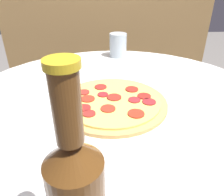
{
  "coord_description": "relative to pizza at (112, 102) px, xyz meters",
  "views": [
    {
      "loc": [
        -0.05,
        -0.58,
        1.01
      ],
      "look_at": [
        -0.02,
        -0.03,
        0.7
      ],
      "focal_mm": 35.0,
      "sensor_mm": 36.0,
      "label": 1
    }
  ],
  "objects": [
    {
      "name": "fence_panel",
      "position": [
        0.02,
        0.98,
        0.01
      ],
      "size": [
        1.41,
        0.04,
        1.41
      ],
      "color": "olive",
      "rests_on": "ground_plane"
    },
    {
      "name": "pizza",
      "position": [
        0.0,
        0.0,
        0.0
      ],
      "size": [
        0.32,
        0.32,
        0.02
      ],
      "color": "tan",
      "rests_on": "table"
    },
    {
      "name": "beer_bottle",
      "position": [
        -0.06,
        -0.37,
        0.09
      ],
      "size": [
        0.07,
        0.07,
        0.27
      ],
      "color": "#563314",
      "rests_on": "table"
    },
    {
      "name": "drinking_glass",
      "position": [
        0.05,
        0.44,
        0.04
      ],
      "size": [
        0.08,
        0.08,
        0.11
      ],
      "color": "#ADBCC6",
      "rests_on": "table"
    },
    {
      "name": "table",
      "position": [
        0.02,
        0.03,
        -0.16
      ],
      "size": [
        1.01,
        1.01,
        0.68
      ],
      "color": "silver",
      "rests_on": "ground_plane"
    }
  ]
}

